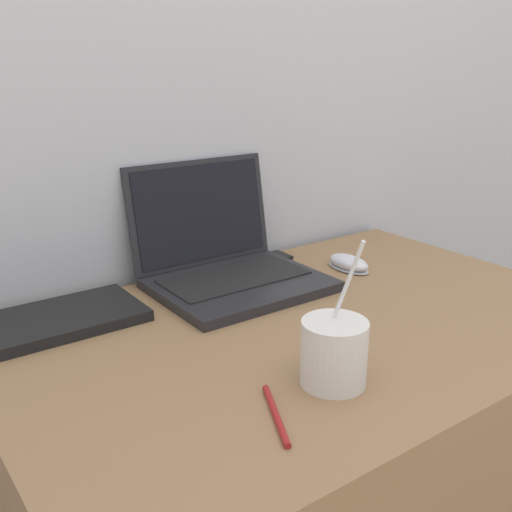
{
  "coord_description": "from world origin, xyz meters",
  "views": [
    {
      "loc": [
        -0.65,
        -0.38,
        1.2
      ],
      "look_at": [
        -0.01,
        0.49,
        0.84
      ],
      "focal_mm": 42.0,
      "sensor_mm": 36.0,
      "label": 1
    }
  ],
  "objects_px": {
    "pen": "(276,415)",
    "laptop": "(226,259)",
    "computer_mouse": "(349,263)",
    "usb_stick": "(282,255)",
    "external_keyboard": "(16,330)",
    "drink_cup": "(334,351)"
  },
  "relations": [
    {
      "from": "laptop",
      "to": "pen",
      "type": "bearing_deg",
      "value": -115.85
    },
    {
      "from": "drink_cup",
      "to": "computer_mouse",
      "type": "distance_m",
      "value": 0.5
    },
    {
      "from": "external_keyboard",
      "to": "usb_stick",
      "type": "xyz_separation_m",
      "value": [
        0.62,
        0.07,
        -0.01
      ]
    },
    {
      "from": "usb_stick",
      "to": "pen",
      "type": "distance_m",
      "value": 0.66
    },
    {
      "from": "external_keyboard",
      "to": "drink_cup",
      "type": "bearing_deg",
      "value": -52.65
    },
    {
      "from": "external_keyboard",
      "to": "usb_stick",
      "type": "bearing_deg",
      "value": 6.26
    },
    {
      "from": "external_keyboard",
      "to": "pen",
      "type": "bearing_deg",
      "value": -65.38
    },
    {
      "from": "laptop",
      "to": "external_keyboard",
      "type": "relative_size",
      "value": 0.77
    },
    {
      "from": "computer_mouse",
      "to": "laptop",
      "type": "bearing_deg",
      "value": 161.73
    },
    {
      "from": "laptop",
      "to": "drink_cup",
      "type": "height_order",
      "value": "laptop"
    },
    {
      "from": "usb_stick",
      "to": "pen",
      "type": "relative_size",
      "value": 0.47
    },
    {
      "from": "pen",
      "to": "laptop",
      "type": "bearing_deg",
      "value": 64.15
    },
    {
      "from": "computer_mouse",
      "to": "usb_stick",
      "type": "bearing_deg",
      "value": 113.96
    },
    {
      "from": "external_keyboard",
      "to": "pen",
      "type": "distance_m",
      "value": 0.49
    },
    {
      "from": "computer_mouse",
      "to": "usb_stick",
      "type": "xyz_separation_m",
      "value": [
        -0.07,
        0.15,
        -0.01
      ]
    },
    {
      "from": "laptop",
      "to": "computer_mouse",
      "type": "distance_m",
      "value": 0.28
    },
    {
      "from": "drink_cup",
      "to": "pen",
      "type": "relative_size",
      "value": 1.72
    },
    {
      "from": "computer_mouse",
      "to": "pen",
      "type": "bearing_deg",
      "value": -143.06
    },
    {
      "from": "external_keyboard",
      "to": "pen",
      "type": "xyz_separation_m",
      "value": [
        0.2,
        -0.45,
        -0.01
      ]
    },
    {
      "from": "drink_cup",
      "to": "computer_mouse",
      "type": "relative_size",
      "value": 1.97
    },
    {
      "from": "external_keyboard",
      "to": "laptop",
      "type": "bearing_deg",
      "value": 0.52
    },
    {
      "from": "drink_cup",
      "to": "usb_stick",
      "type": "relative_size",
      "value": 3.62
    }
  ]
}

